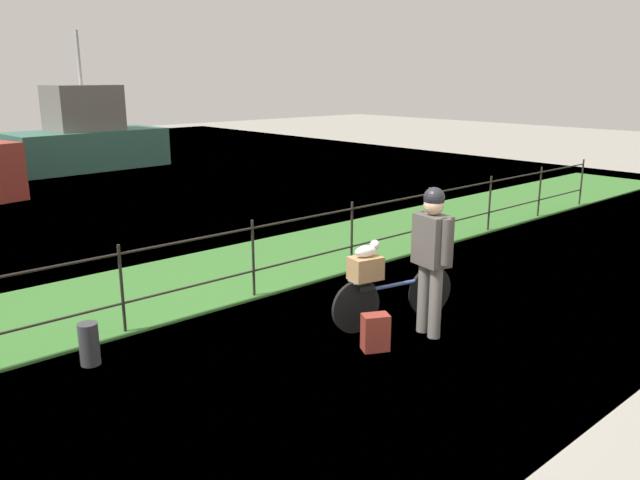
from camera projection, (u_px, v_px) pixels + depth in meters
ground_plane at (383, 352)px, 6.63m from camera, size 60.00×60.00×0.00m
grass_strip at (209, 277)px, 9.06m from camera, size 27.00×2.40×0.03m
harbor_water at (7, 191)px, 15.87m from camera, size 30.00×30.00×0.00m
iron_fence at (253, 253)px, 8.12m from camera, size 18.04×0.04×1.04m
bicycle_main at (393, 297)px, 7.31m from camera, size 1.65×0.40×0.62m
wooden_crate at (365, 268)px, 7.02m from camera, size 0.40×0.32×0.26m
terrier_dog at (368, 250)px, 6.98m from camera, size 0.32×0.20×0.18m
cyclist_person at (432, 249)px, 6.85m from camera, size 0.34×0.53×1.68m
backpack_on_paving at (375, 332)px, 6.64m from camera, size 0.33×0.29×0.40m
mooring_bollard at (89, 344)px, 6.30m from camera, size 0.20×0.20×0.44m
moored_boat_near at (86, 139)px, 19.50m from camera, size 4.79×2.42×4.15m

